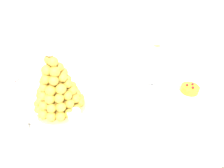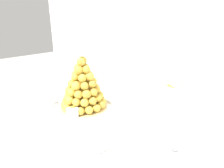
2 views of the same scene
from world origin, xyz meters
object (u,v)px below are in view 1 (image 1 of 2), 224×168
at_px(dessert_cup_centre, 117,104).
at_px(macaron_goblet, 155,59).
at_px(creme_brulee_ramekin, 29,115).
at_px(fruit_tart_plate, 190,90).
at_px(serving_tray, 71,109).
at_px(wine_glass, 12,76).
at_px(dessert_cup_mid_left, 74,115).
at_px(croquembouche, 56,87).
at_px(dessert_cup_left, 22,129).

xyz_separation_m(dessert_cup_centre, macaron_goblet, (0.28, 0.12, 0.14)).
bearing_deg(creme_brulee_ramekin, fruit_tart_plate, -6.90).
height_order(serving_tray, dessert_cup_centre, dessert_cup_centre).
xyz_separation_m(macaron_goblet, wine_glass, (-0.75, 0.21, -0.06)).
bearing_deg(wine_glass, dessert_cup_centre, -34.64).
xyz_separation_m(dessert_cup_centre, fruit_tart_plate, (0.44, -0.02, -0.02)).
height_order(serving_tray, wine_glass, wine_glass).
bearing_deg(dessert_cup_mid_left, croquembouche, 114.30).
height_order(dessert_cup_left, wine_glass, wine_glass).
relative_size(croquembouche, creme_brulee_ramekin, 3.41).
bearing_deg(serving_tray, croquembouche, 142.13).
bearing_deg(creme_brulee_ramekin, wine_glass, 103.55).
xyz_separation_m(dessert_cup_left, creme_brulee_ramekin, (0.03, 0.09, -0.01)).
xyz_separation_m(serving_tray, dessert_cup_centre, (0.22, -0.07, 0.03)).
xyz_separation_m(serving_tray, dessert_cup_mid_left, (0.00, -0.08, 0.02)).
bearing_deg(macaron_goblet, dessert_cup_mid_left, -165.93).
height_order(dessert_cup_mid_left, fruit_tart_plate, same).
relative_size(dessert_cup_left, fruit_tart_plate, 0.33).
bearing_deg(creme_brulee_ramekin, macaron_goblet, 2.97).
bearing_deg(wine_glass, macaron_goblet, -15.57).
relative_size(serving_tray, macaron_goblet, 2.11).
bearing_deg(serving_tray, dessert_cup_mid_left, -86.68).
height_order(croquembouche, wine_glass, croquembouche).
height_order(dessert_cup_centre, creme_brulee_ramekin, dessert_cup_centre).
bearing_deg(croquembouche, wine_glass, 133.61).
bearing_deg(dessert_cup_mid_left, dessert_cup_centre, 0.76).
bearing_deg(croquembouche, creme_brulee_ramekin, -170.48).
height_order(dessert_cup_centre, macaron_goblet, macaron_goblet).
height_order(dessert_cup_left, dessert_cup_mid_left, dessert_cup_left).
bearing_deg(wine_glass, creme_brulee_ramekin, -76.45).
relative_size(croquembouche, wine_glass, 2.18).
distance_m(serving_tray, dessert_cup_centre, 0.24).
height_order(croquembouche, fruit_tart_plate, croquembouche).
bearing_deg(dessert_cup_centre, croquembouche, 157.72).
distance_m(serving_tray, dessert_cup_left, 0.24).
distance_m(creme_brulee_ramekin, macaron_goblet, 0.71).
bearing_deg(macaron_goblet, dessert_cup_centre, -156.35).
relative_size(serving_tray, dessert_cup_mid_left, 9.45).
bearing_deg(creme_brulee_ramekin, dessert_cup_centre, -11.41).
distance_m(dessert_cup_left, wine_glass, 0.34).
distance_m(dessert_cup_mid_left, dessert_cup_centre, 0.22).
relative_size(macaron_goblet, fruit_tart_plate, 1.61).
distance_m(croquembouche, creme_brulee_ramekin, 0.19).
height_order(dessert_cup_mid_left, dessert_cup_centre, dessert_cup_centre).
distance_m(dessert_cup_centre, creme_brulee_ramekin, 0.43).
distance_m(dessert_cup_left, dessert_cup_mid_left, 0.23).
xyz_separation_m(serving_tray, creme_brulee_ramekin, (-0.20, 0.01, 0.02)).
bearing_deg(dessert_cup_centre, creme_brulee_ramekin, 168.59).
xyz_separation_m(dessert_cup_mid_left, dessert_cup_centre, (0.22, 0.00, 0.00)).
bearing_deg(dessert_cup_mid_left, macaron_goblet, 14.07).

